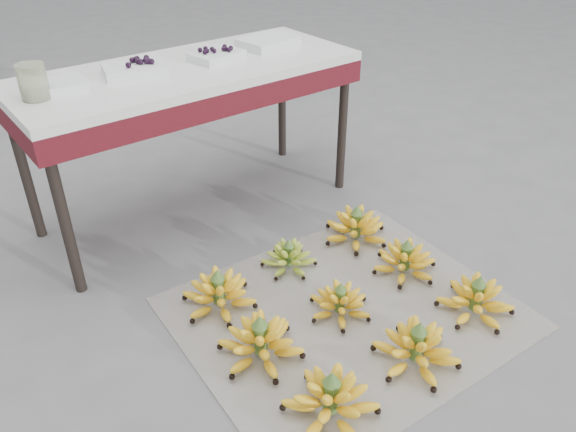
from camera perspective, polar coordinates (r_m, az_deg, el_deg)
ground at (r=2.32m, az=7.76°, el=-8.64°), size 60.00×60.00×0.00m
newspaper_mat at (r=2.26m, az=5.93°, el=-9.75°), size 1.31×1.13×0.01m
bunch_front_left at (r=1.87m, az=4.35°, el=-18.16°), size 0.39×0.39×0.19m
bunch_front_center at (r=2.07m, az=12.92°, el=-12.98°), size 0.37×0.37×0.19m
bunch_front_right at (r=2.33m, az=18.53°, el=-8.09°), size 0.35×0.35×0.18m
bunch_mid_left at (r=2.04m, az=-2.81°, el=-12.71°), size 0.37×0.37×0.19m
bunch_mid_center at (r=2.22m, az=5.30°, el=-8.78°), size 0.32×0.32×0.15m
bunch_mid_right at (r=2.47m, az=11.81°, el=-4.49°), size 0.36×0.36×0.17m
bunch_back_left at (r=2.25m, az=-7.03°, el=-7.85°), size 0.31×0.31×0.18m
bunch_back_center at (r=2.45m, az=0.07°, el=-4.27°), size 0.31×0.31×0.15m
bunch_back_right at (r=2.64m, az=6.90°, el=-1.21°), size 0.39×0.39×0.18m
vendor_table at (r=2.65m, az=-10.01°, el=13.02°), size 1.55×0.62×0.75m
tray_far_left at (r=2.45m, az=-22.48°, el=12.07°), size 0.24×0.18×0.04m
tray_left at (r=2.56m, az=-15.26°, el=14.26°), size 0.30×0.24×0.07m
tray_right at (r=2.70m, az=-7.29°, el=15.91°), size 0.25×0.20×0.06m
tray_far_right at (r=2.89m, az=-2.02°, el=17.24°), size 0.29×0.23×0.04m
glass_jar at (r=2.37m, az=-24.49°, el=12.31°), size 0.13×0.13×0.13m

